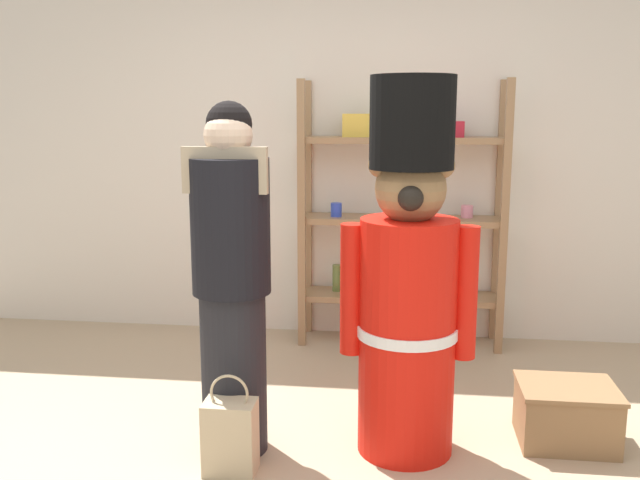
{
  "coord_description": "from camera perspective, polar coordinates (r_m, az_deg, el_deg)",
  "views": [
    {
      "loc": [
        0.35,
        -2.57,
        1.57
      ],
      "look_at": [
        -0.03,
        0.4,
        1.0
      ],
      "focal_mm": 38.5,
      "sensor_mm": 36.0,
      "label": 1
    }
  ],
  "objects": [
    {
      "name": "person_shopper",
      "position": [
        3.11,
        -7.36,
        -3.1
      ],
      "size": [
        0.37,
        0.35,
        1.61
      ],
      "color": "black",
      "rests_on": "ground_plane"
    },
    {
      "name": "teddy_bear_guard",
      "position": [
        3.11,
        7.35,
        -3.73
      ],
      "size": [
        0.62,
        0.46,
        1.72
      ],
      "color": "red",
      "rests_on": "ground_plane"
    },
    {
      "name": "back_wall",
      "position": [
        4.79,
        3.01,
        7.52
      ],
      "size": [
        6.4,
        0.12,
        2.6
      ],
      "primitive_type": "cube",
      "color": "silver",
      "rests_on": "ground_plane"
    },
    {
      "name": "shopping_bag",
      "position": [
        3.13,
        -7.46,
        -15.84
      ],
      "size": [
        0.23,
        0.15,
        0.45
      ],
      "color": "#C1AD89",
      "rests_on": "ground_plane"
    },
    {
      "name": "display_crate",
      "position": [
        3.57,
        19.78,
        -13.45
      ],
      "size": [
        0.46,
        0.37,
        0.29
      ],
      "color": "olive",
      "rests_on": "ground_plane"
    },
    {
      "name": "merchandise_shelf",
      "position": [
        4.6,
        6.7,
        2.37
      ],
      "size": [
        1.35,
        0.35,
        1.76
      ],
      "color": "#93704C",
      "rests_on": "ground_plane"
    }
  ]
}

